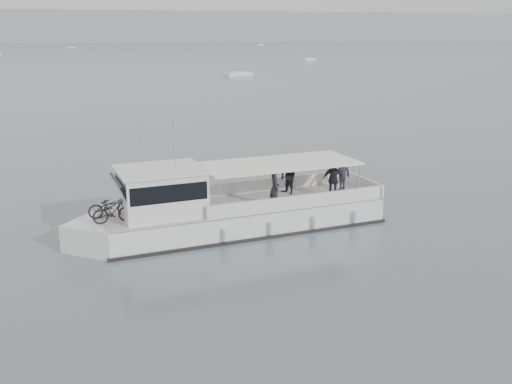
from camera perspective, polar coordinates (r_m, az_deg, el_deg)
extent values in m
plane|color=slate|center=(24.30, 13.32, -4.46)|extent=(1400.00, 1400.00, 0.00)
cube|color=#939EA8|center=(580.34, -13.33, 15.77)|extent=(1400.00, 90.00, 28.00)
cube|color=white|center=(24.62, -1.13, -2.66)|extent=(12.32, 4.96, 1.30)
cube|color=white|center=(23.24, -15.04, -4.34)|extent=(3.21, 3.21, 1.30)
cube|color=beige|center=(24.43, -1.14, -1.21)|extent=(12.32, 4.96, 0.06)
cube|color=black|center=(24.75, -1.13, -3.53)|extent=(12.53, 5.11, 0.18)
cube|color=white|center=(26.37, 1.27, 0.73)|extent=(7.90, 1.30, 0.60)
cube|color=white|center=(23.70, 4.26, -1.03)|extent=(7.90, 1.30, 0.60)
cube|color=white|center=(27.00, 10.66, 0.81)|extent=(0.58, 3.17, 0.60)
cube|color=white|center=(23.16, -9.45, -0.05)|extent=(3.56, 3.14, 1.80)
cube|color=black|center=(22.84, -13.24, -0.09)|extent=(0.93, 2.55, 1.15)
cube|color=black|center=(23.08, -9.48, 0.66)|extent=(3.37, 3.15, 0.70)
cube|color=white|center=(22.93, -9.55, 2.23)|extent=(3.79, 3.37, 0.10)
cube|color=white|center=(24.61, 2.30, 2.87)|extent=(7.16, 3.98, 0.08)
cylinder|color=silver|center=(22.41, -3.64, -0.60)|extent=(0.07, 0.07, 1.65)
cylinder|color=silver|center=(24.98, -5.73, 1.05)|extent=(0.07, 0.07, 1.65)
cylinder|color=silver|center=(25.13, 10.25, 0.97)|extent=(0.07, 0.07, 1.65)
cylinder|color=silver|center=(27.44, 7.12, 2.33)|extent=(0.07, 0.07, 1.65)
cylinder|color=silver|center=(23.41, -11.64, 5.64)|extent=(0.03, 0.03, 2.59)
cylinder|color=silver|center=(22.13, -8.25, 4.71)|extent=(0.03, 0.03, 2.19)
cylinder|color=white|center=(22.56, -3.04, -4.28)|extent=(0.27, 0.27, 0.50)
cylinder|color=white|center=(23.26, 1.60, -3.64)|extent=(0.27, 0.27, 0.50)
cylinder|color=white|center=(24.10, 5.94, -3.02)|extent=(0.27, 0.27, 0.50)
cylinder|color=white|center=(25.07, 9.96, -2.44)|extent=(0.27, 0.27, 0.50)
imported|color=black|center=(23.32, -14.40, -1.38)|extent=(1.78, 0.85, 0.90)
imported|color=black|center=(22.56, -14.10, -1.87)|extent=(1.63, 0.68, 0.95)
imported|color=#262833|center=(23.77, 1.88, 0.41)|extent=(0.44, 0.63, 1.68)
imported|color=#262833|center=(25.75, 3.25, 1.58)|extent=(0.93, 1.01, 1.68)
imported|color=#262833|center=(25.37, 7.77, 1.25)|extent=(1.06, 0.74, 1.68)
imported|color=#262833|center=(26.70, 8.55, 1.94)|extent=(1.24, 1.00, 1.68)
cube|color=white|center=(115.07, -1.87, 11.67)|extent=(6.83, 5.44, 0.75)
cube|color=white|center=(115.05, -1.87, 11.82)|extent=(3.00, 2.86, 0.45)
cylinder|color=silver|center=(114.86, -1.89, 13.66)|extent=(0.08, 0.08, 7.40)
cube|color=white|center=(182.19, 5.26, 13.05)|extent=(5.90, 5.10, 0.75)
cube|color=white|center=(182.18, 5.27, 13.15)|extent=(2.67, 2.58, 0.45)
cylinder|color=silver|center=(182.07, 5.29, 14.18)|extent=(0.08, 0.08, 6.55)
cube|color=white|center=(355.12, -18.05, 13.58)|extent=(5.89, 4.63, 0.75)
cube|color=white|center=(355.11, -18.05, 13.64)|extent=(2.58, 2.45, 0.45)
cylinder|color=silver|center=(355.06, -18.09, 14.14)|extent=(0.08, 0.08, 6.36)
cube|color=white|center=(418.25, 0.44, 14.51)|extent=(5.97, 4.34, 0.75)
cube|color=white|center=(418.24, 0.44, 14.55)|extent=(2.55, 2.38, 0.45)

